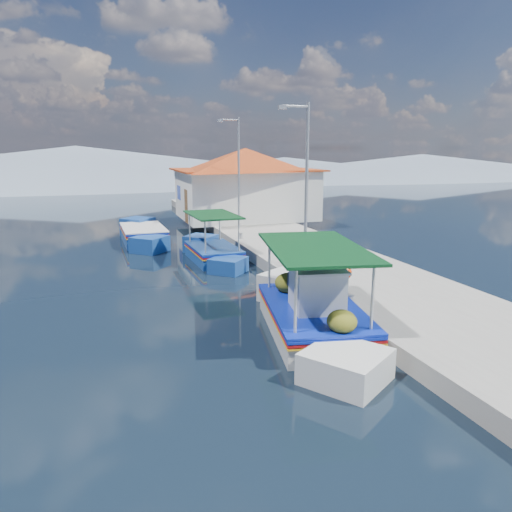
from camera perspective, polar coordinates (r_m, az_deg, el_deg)
name	(u,v)px	position (r m, az deg, el deg)	size (l,w,h in m)	color
ground	(198,304)	(15.77, -6.81, -5.59)	(160.00, 160.00, 0.00)	black
quay	(295,249)	(22.98, 4.65, 0.86)	(5.00, 44.00, 0.50)	gray
bollards	(258,246)	(21.48, 0.27, 1.17)	(0.20, 17.20, 0.30)	#A5A8AD
main_caique	(311,314)	(13.31, 6.52, -6.73)	(3.29, 7.92, 2.65)	silver
caique_green_canopy	(213,253)	(21.58, -5.05, 0.35)	(2.01, 6.20, 2.32)	navy
caique_blue_hull	(143,236)	(26.41, -13.08, 2.30)	(2.19, 7.08, 1.26)	navy
harbor_building	(245,182)	(31.15, -1.26, 8.65)	(10.49, 10.49, 4.40)	white
lamp_post_near	(304,177)	(18.31, 5.70, 9.25)	(1.21, 0.14, 6.00)	#A5A8AD
lamp_post_far	(237,168)	(26.78, -2.23, 10.32)	(1.21, 0.14, 6.00)	#A5A8AD
mountain_ridge	(163,169)	(71.40, -10.82, 10.04)	(171.40, 96.00, 5.50)	gray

